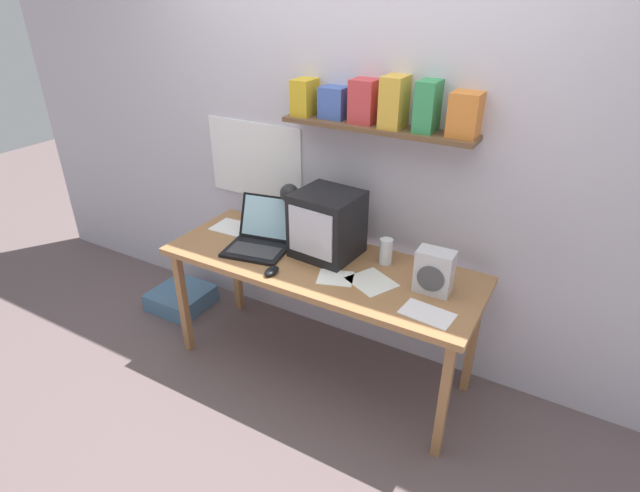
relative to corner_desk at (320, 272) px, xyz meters
The scene contains 14 objects.
ground_plane 0.69m from the corner_desk, ahead, with size 12.00×12.00×0.00m, color #685658.
back_wall 0.75m from the corner_desk, 89.74° to the left, with size 5.60×0.24×2.60m.
corner_desk is the anchor object (origin of this frame).
crt_monitor 0.27m from the corner_desk, 98.12° to the left, with size 0.36×0.35×0.37m.
laptop 0.41m from the corner_desk, behind, with size 0.40×0.42×0.26m.
desk_lamp 0.45m from the corner_desk, 151.22° to the left, with size 0.13×0.18×0.35m.
juice_glass 0.38m from the corner_desk, 28.39° to the left, with size 0.07×0.07×0.14m.
space_heater 0.65m from the corner_desk, ahead, with size 0.18×0.12×0.22m.
computer_mouse 0.29m from the corner_desk, 124.43° to the right, with size 0.06×0.11×0.03m.
open_notebook 0.34m from the corner_desk, ahead, with size 0.29×0.27×0.00m.
loose_paper_near_monitor 0.70m from the corner_desk, behind, with size 0.24×0.20×0.00m.
loose_paper_near_laptop 0.70m from the corner_desk, 14.48° to the right, with size 0.26×0.17×0.00m.
printed_handout 0.20m from the corner_desk, 34.39° to the right, with size 0.22×0.20×0.00m.
floor_cushion 1.36m from the corner_desk, behind, with size 0.38×0.38×0.13m.
Camera 1 is at (1.18, -2.06, 2.11)m, focal length 28.00 mm.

